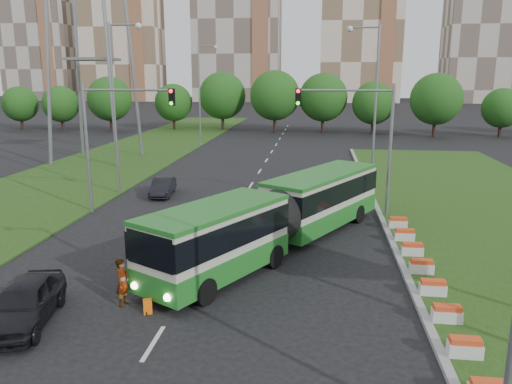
# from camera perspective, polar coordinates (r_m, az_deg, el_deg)

# --- Properties ---
(ground) EXTENTS (360.00, 360.00, 0.00)m
(ground) POSITION_cam_1_polar(r_m,az_deg,el_deg) (21.87, 1.01, -9.54)
(ground) COLOR black
(ground) RESTS_ON ground
(grass_median) EXTENTS (14.00, 60.00, 0.15)m
(grass_median) POSITION_cam_1_polar(r_m,az_deg,el_deg) (31.26, 27.21, -3.86)
(grass_median) COLOR #214513
(grass_median) RESTS_ON ground
(median_kerb) EXTENTS (0.30, 60.00, 0.18)m
(median_kerb) POSITION_cam_1_polar(r_m,az_deg,el_deg) (29.55, 14.46, -3.68)
(median_kerb) COLOR #959595
(median_kerb) RESTS_ON ground
(left_verge) EXTENTS (12.00, 110.00, 0.10)m
(left_verge) POSITION_cam_1_polar(r_m,az_deg,el_deg) (50.05, -16.78, 2.95)
(left_verge) COLOR #214513
(left_verge) RESTS_ON ground
(lane_markings) EXTENTS (0.20, 100.00, 0.01)m
(lane_markings) POSITION_cam_1_polar(r_m,az_deg,el_deg) (41.26, -0.22, 1.36)
(lane_markings) COLOR silver
(lane_markings) RESTS_ON ground
(flower_planters) EXTENTS (1.10, 15.90, 0.60)m
(flower_planters) POSITION_cam_1_polar(r_m,az_deg,el_deg) (21.82, 18.94, -9.08)
(flower_planters) COLOR silver
(flower_planters) RESTS_ON grass_median
(traffic_mast_median) EXTENTS (5.76, 0.32, 8.00)m
(traffic_mast_median) POSITION_cam_1_polar(r_m,az_deg,el_deg) (30.35, 12.16, 7.03)
(traffic_mast_median) COLOR gray
(traffic_mast_median) RESTS_ON ground
(traffic_mast_left) EXTENTS (5.76, 0.32, 8.00)m
(traffic_mast_left) POSITION_cam_1_polar(r_m,az_deg,el_deg) (31.78, -16.24, 7.06)
(traffic_mast_left) COLOR gray
(traffic_mast_left) RESTS_ON ground
(street_lamps) EXTENTS (36.00, 60.00, 12.00)m
(street_lamps) POSITION_cam_1_polar(r_m,az_deg,el_deg) (30.59, -2.61, 8.58)
(street_lamps) COLOR gray
(street_lamps) RESTS_ON ground
(tree_line) EXTENTS (120.00, 8.00, 9.00)m
(tree_line) POSITION_cam_1_polar(r_m,az_deg,el_deg) (75.59, 13.21, 9.84)
(tree_line) COLOR #1B4E14
(tree_line) RESTS_ON ground
(apartment_tower_west) EXTENTS (26.00, 15.00, 48.00)m
(apartment_tower_west) POSITION_cam_1_polar(r_m,az_deg,el_deg) (183.48, -15.19, 17.60)
(apartment_tower_west) COLOR beige
(apartment_tower_west) RESTS_ON ground
(apartment_tower_cwest) EXTENTS (28.00, 15.00, 52.00)m
(apartment_tower_cwest) POSITION_cam_1_polar(r_m,az_deg,el_deg) (173.10, -2.14, 18.99)
(apartment_tower_cwest) COLOR beige
(apartment_tower_cwest) RESTS_ON ground
(apartment_tower_ceast) EXTENTS (25.00, 15.00, 50.00)m
(apartment_tower_ceast) POSITION_cam_1_polar(r_m,az_deg,el_deg) (171.36, 11.92, 18.45)
(apartment_tower_ceast) COLOR beige
(apartment_tower_ceast) RESTS_ON ground
(apartment_tower_east) EXTENTS (27.00, 15.00, 47.00)m
(apartment_tower_east) POSITION_cam_1_polar(r_m,az_deg,el_deg) (178.75, 25.35, 16.80)
(apartment_tower_east) COLOR beige
(apartment_tower_east) RESTS_ON ground
(midrise_west) EXTENTS (22.00, 14.00, 36.00)m
(midrise_west) POSITION_cam_1_polar(r_m,az_deg,el_deg) (196.06, -23.52, 14.92)
(midrise_west) COLOR beige
(midrise_west) RESTS_ON ground
(articulated_bus) EXTENTS (2.65, 17.02, 2.80)m
(articulated_bus) POSITION_cam_1_polar(r_m,az_deg,el_deg) (24.81, 2.00, -2.57)
(articulated_bus) COLOR beige
(articulated_bus) RESTS_ON ground
(car_left_near) EXTENTS (2.72, 4.86, 1.56)m
(car_left_near) POSITION_cam_1_polar(r_m,az_deg,el_deg) (19.42, -24.95, -11.37)
(car_left_near) COLOR black
(car_left_near) RESTS_ON ground
(car_left_far) EXTENTS (1.78, 3.99, 1.27)m
(car_left_far) POSITION_cam_1_polar(r_m,az_deg,el_deg) (36.48, -10.61, 0.59)
(car_left_far) COLOR black
(car_left_far) RESTS_ON ground
(pedestrian) EXTENTS (0.49, 0.70, 1.83)m
(pedestrian) POSITION_cam_1_polar(r_m,az_deg,el_deg) (19.56, -15.01, -9.93)
(pedestrian) COLOR gray
(pedestrian) RESTS_ON ground
(shopping_trolley) EXTENTS (0.31, 0.33, 0.53)m
(shopping_trolley) POSITION_cam_1_polar(r_m,az_deg,el_deg) (18.99, -12.28, -12.67)
(shopping_trolley) COLOR orange
(shopping_trolley) RESTS_ON ground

